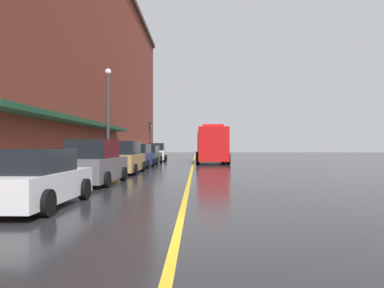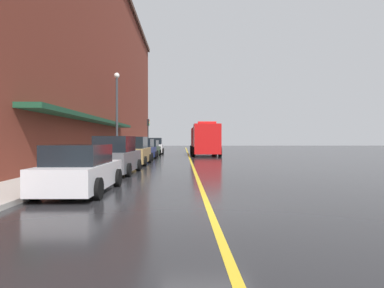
% 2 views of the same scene
% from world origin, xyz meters
% --- Properties ---
extents(ground_plane, '(112.00, 112.00, 0.00)m').
position_xyz_m(ground_plane, '(0.00, 25.00, 0.00)').
color(ground_plane, '#232326').
extents(sidewalk_left, '(2.40, 70.00, 0.15)m').
position_xyz_m(sidewalk_left, '(-6.20, 25.00, 0.07)').
color(sidewalk_left, '#ADA8A0').
rests_on(sidewalk_left, ground).
extents(lane_center_stripe, '(0.16, 70.00, 0.01)m').
position_xyz_m(lane_center_stripe, '(0.00, 25.00, 0.00)').
color(lane_center_stripe, gold).
rests_on(lane_center_stripe, ground).
extents(brick_building_left, '(11.37, 64.00, 19.36)m').
position_xyz_m(brick_building_left, '(-12.50, 24.00, 9.69)').
color(brick_building_left, maroon).
rests_on(brick_building_left, ground).
extents(parked_car_0, '(2.05, 4.29, 1.55)m').
position_xyz_m(parked_car_0, '(-3.94, 2.23, 0.73)').
color(parked_car_0, silver).
rests_on(parked_car_0, ground).
extents(parked_car_1, '(2.10, 4.51, 1.88)m').
position_xyz_m(parked_car_1, '(-3.97, 8.02, 0.87)').
color(parked_car_1, '#595B60').
rests_on(parked_car_1, ground).
extents(parked_car_2, '(2.15, 4.77, 1.90)m').
position_xyz_m(parked_car_2, '(-4.01, 13.96, 0.88)').
color(parked_car_2, '#A5844C').
rests_on(parked_car_2, ground).
extents(parked_car_3, '(2.08, 4.43, 1.75)m').
position_xyz_m(parked_car_3, '(-3.98, 19.43, 0.82)').
color(parked_car_3, navy).
rests_on(parked_car_3, ground).
extents(parked_car_4, '(2.20, 4.76, 1.64)m').
position_xyz_m(parked_car_4, '(-4.05, 25.35, 0.77)').
color(parked_car_4, '#2D5133').
rests_on(parked_car_4, ground).
extents(parked_car_5, '(2.08, 4.45, 1.90)m').
position_xyz_m(parked_car_5, '(-3.93, 31.19, 0.88)').
color(parked_car_5, silver).
rests_on(parked_car_5, ground).
extents(fire_truck, '(2.96, 9.06, 3.47)m').
position_xyz_m(fire_truck, '(1.71, 26.89, 1.66)').
color(fire_truck, red).
rests_on(fire_truck, ground).
extents(parking_meter_0, '(0.14, 0.18, 1.33)m').
position_xyz_m(parking_meter_0, '(-5.35, 10.51, 1.06)').
color(parking_meter_0, '#4C4C51').
rests_on(parking_meter_0, sidewalk_left).
extents(parking_meter_1, '(0.14, 0.18, 1.33)m').
position_xyz_m(parking_meter_1, '(-5.35, 7.80, 1.06)').
color(parking_meter_1, '#4C4C51').
rests_on(parking_meter_1, sidewalk_left).
extents(parking_meter_2, '(0.14, 0.18, 1.33)m').
position_xyz_m(parking_meter_2, '(-5.35, 28.81, 1.06)').
color(parking_meter_2, '#4C4C51').
rests_on(parking_meter_2, sidewalk_left).
extents(parking_meter_3, '(0.14, 0.18, 1.33)m').
position_xyz_m(parking_meter_3, '(-5.35, 14.16, 1.06)').
color(parking_meter_3, '#4C4C51').
rests_on(parking_meter_3, sidewalk_left).
extents(street_lamp_left, '(0.44, 0.44, 6.94)m').
position_xyz_m(street_lamp_left, '(-5.95, 18.19, 4.40)').
color(street_lamp_left, '#33383D').
rests_on(street_lamp_left, sidewalk_left).
extents(traffic_light_near, '(0.38, 0.36, 4.30)m').
position_xyz_m(traffic_light_near, '(-5.29, 35.84, 3.16)').
color(traffic_light_near, '#232326').
rests_on(traffic_light_near, sidewalk_left).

